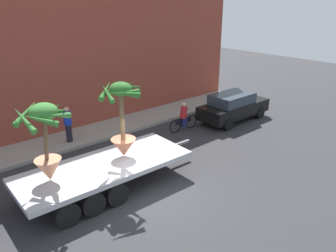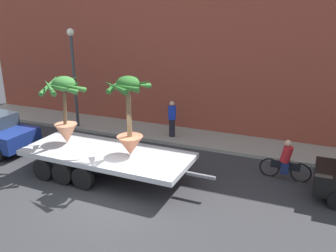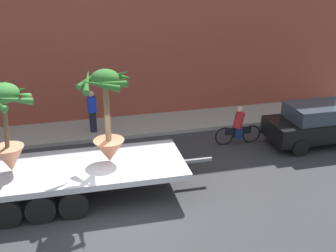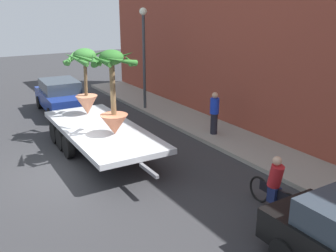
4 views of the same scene
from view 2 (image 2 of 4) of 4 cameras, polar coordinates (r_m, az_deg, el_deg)
name	(u,v)px [view 2 (image 2 of 4)]	position (r m, az deg, el deg)	size (l,w,h in m)	color
ground_plane	(113,197)	(12.34, -8.64, -10.98)	(60.00, 60.00, 0.00)	#2D2D30
sidewalk	(179,136)	(17.30, 1.77, -1.58)	(24.00, 2.20, 0.15)	gray
building_facade	(193,40)	(17.91, 3.92, 13.30)	(24.00, 1.20, 8.80)	brown
flatbed_trailer	(101,156)	(13.55, -10.43, -4.63)	(7.21, 2.63, 0.98)	#B7BABF
potted_palm_rear	(129,116)	(12.52, -6.13, 1.55)	(1.64, 1.65, 2.82)	#B26647
potted_palm_middle	(65,107)	(14.07, -15.95, 2.89)	(1.71, 1.76, 2.59)	tan
cyclist	(286,162)	(13.76, 18.05, -5.39)	(1.84, 0.36, 1.54)	black
pedestrian_near_gate	(172,118)	(16.77, 0.64, 1.25)	(0.36, 0.36, 1.71)	black
street_lamp	(73,66)	(18.31, -14.68, 9.18)	(0.36, 0.36, 4.83)	#383D42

